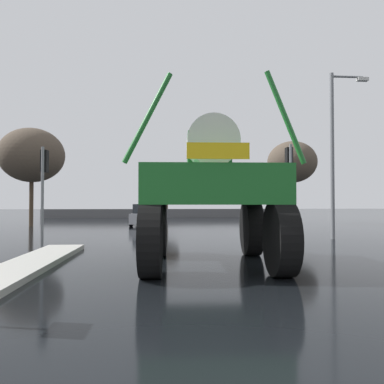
% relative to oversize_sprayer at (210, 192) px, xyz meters
% --- Properties ---
extents(ground_plane, '(120.00, 120.00, 0.00)m').
position_rel_oversize_sprayer_xyz_m(ground_plane, '(-0.72, 10.66, -1.97)').
color(ground_plane, black).
extents(median_island, '(1.26, 9.05, 0.15)m').
position_rel_oversize_sprayer_xyz_m(median_island, '(-4.77, -0.81, -1.89)').
color(median_island, '#B2AFA8').
rests_on(median_island, ground).
extents(oversize_sprayer, '(4.17, 5.24, 4.70)m').
position_rel_oversize_sprayer_xyz_m(oversize_sprayer, '(0.00, 0.00, 0.00)').
color(oversize_sprayer, black).
rests_on(oversize_sprayer, ground).
extents(sedan_ahead, '(2.30, 4.29, 1.52)m').
position_rel_oversize_sprayer_xyz_m(sedan_ahead, '(-2.46, 16.60, -1.25)').
color(sedan_ahead, '#B7B7BF').
rests_on(sedan_ahead, ground).
extents(traffic_signal_near_left, '(0.24, 0.54, 3.77)m').
position_rel_oversize_sprayer_xyz_m(traffic_signal_near_left, '(-5.79, 4.34, 0.78)').
color(traffic_signal_near_left, slate).
rests_on(traffic_signal_near_left, ground).
extents(traffic_signal_near_right, '(0.24, 0.54, 3.97)m').
position_rel_oversize_sprayer_xyz_m(traffic_signal_near_right, '(3.74, 4.33, 0.93)').
color(traffic_signal_near_right, slate).
rests_on(traffic_signal_near_right, ground).
extents(streetlight_near_right, '(1.82, 0.24, 7.62)m').
position_rel_oversize_sprayer_xyz_m(streetlight_near_right, '(6.58, 6.33, 2.28)').
color(streetlight_near_right, slate).
rests_on(streetlight_near_right, ground).
extents(bare_tree_left, '(4.37, 4.37, 6.74)m').
position_rel_oversize_sprayer_xyz_m(bare_tree_left, '(-10.31, 16.11, 2.91)').
color(bare_tree_left, '#473828').
rests_on(bare_tree_left, ground).
extents(bare_tree_right, '(3.80, 3.80, 6.39)m').
position_rel_oversize_sprayer_xyz_m(bare_tree_right, '(8.73, 18.10, 2.78)').
color(bare_tree_right, '#473828').
rests_on(bare_tree_right, ground).
extents(bare_tree_far_center, '(3.09, 3.09, 5.69)m').
position_rel_oversize_sprayer_xyz_m(bare_tree_far_center, '(-0.93, 32.57, 2.38)').
color(bare_tree_far_center, '#473828').
rests_on(bare_tree_far_center, ground).
extents(roadside_barrier, '(26.17, 0.24, 0.90)m').
position_rel_oversize_sprayer_xyz_m(roadside_barrier, '(-0.72, 28.87, -1.52)').
color(roadside_barrier, '#59595B').
rests_on(roadside_barrier, ground).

